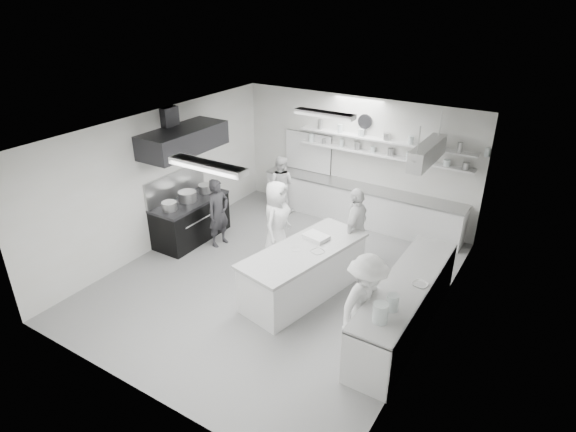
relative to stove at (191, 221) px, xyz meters
The scene contains 27 objects.
floor 2.67m from the stove, ahead, with size 6.00×7.00×0.02m, color gray.
ceiling 3.67m from the stove, ahead, with size 6.00×7.00×0.02m, color silver.
wall_back 4.18m from the stove, 50.01° to the left, with size 6.00×0.04×3.00m, color silver.
wall_front 4.80m from the stove, 56.31° to the right, with size 6.00×0.04×3.00m, color silver.
wall_left 1.19m from the stove, 135.00° to the right, with size 0.04×7.00×3.00m, color silver.
wall_right 5.71m from the stove, ahead, with size 0.04×7.00×3.00m, color silver.
stove is the anchor object (origin of this frame).
exhaust_hood 1.90m from the stove, 90.00° to the right, with size 0.85×2.00×0.50m, color #242427.
back_counter 4.03m from the stove, 43.99° to the left, with size 5.00×0.60×0.92m, color silver.
shelf_lower 4.63m from the stove, 41.99° to the left, with size 4.20×0.26×0.04m, color silver.
shelf_upper 4.74m from the stove, 41.99° to the left, with size 4.20×0.26×0.04m, color silver.
pass_through_window 3.49m from the stove, 67.12° to the left, with size 1.30×0.04×1.00m, color black.
wall_clock 4.60m from the stove, 47.54° to the left, with size 0.32×0.32×0.05m, color silver.
right_counter 5.28m from the stove, ahead, with size 0.74×3.30×0.94m, color silver.
pot_rack 5.35m from the stove, 23.50° to the left, with size 0.30×1.60×0.40m, color #A4A4A4.
light_fixture_front 4.22m from the stove, 40.24° to the right, with size 1.30×0.25×0.10m, color silver.
light_fixture_rear 3.86m from the stove, 28.30° to the left, with size 1.30×0.25×0.10m, color silver.
prep_island 3.34m from the stove, ahead, with size 0.93×2.51×0.92m, color silver.
stove_pot 0.59m from the stove, 90.00° to the right, with size 0.40×0.40×0.27m, color #A4A4A4.
cook_stove 0.80m from the stove, 10.12° to the left, with size 0.57×0.37×1.55m, color #252528.
cook_back 2.52m from the stove, 68.21° to the left, with size 0.72×0.56×1.48m, color white.
cook_island_left 2.20m from the stove, ahead, with size 0.85×0.55×1.74m, color white.
cook_island_right 3.80m from the stove, 12.85° to the left, with size 1.03×0.43×1.75m, color white.
cook_right 5.08m from the stove, 15.92° to the right, with size 1.11×0.64×1.72m, color white.
bowl_island_a 3.62m from the stove, ahead, with size 0.24×0.24×0.06m, color #A4A4A4.
bowl_island_b 3.29m from the stove, 11.74° to the right, with size 0.18×0.18×0.06m, color silver.
bowl_right 5.50m from the stove, ahead, with size 0.25×0.25×0.06m, color silver.
Camera 1 is at (4.44, -6.75, 5.30)m, focal length 29.94 mm.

